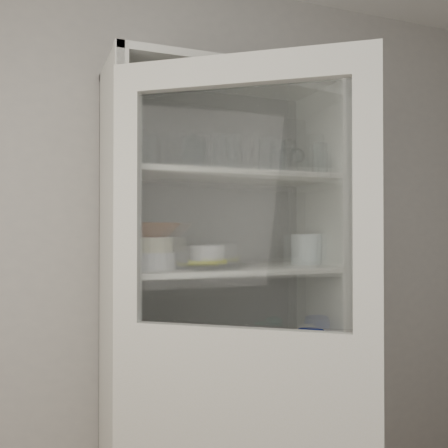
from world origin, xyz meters
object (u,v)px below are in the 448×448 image
object	(u,v)px
yellow_trivet	(207,261)
tin_box	(255,440)
mug_white	(299,349)
teal_jar	(262,343)
goblet_3	(297,163)
white_canister	(163,350)
goblet_1	(190,155)
pantry_cabinet	(219,338)
mug_teal	(250,346)
goblet_0	(133,155)
plate_stack_front	(149,261)
plate_stack_back	(141,255)
measuring_cups	(206,361)
terracotta_bowl	(149,230)
grey_bowl_stack	(306,249)
goblet_2	(235,161)
cupboard_door	(240,397)
cream_bowl	(149,245)
glass_platter	(207,265)
white_ramekin	(207,253)
mug_blue	(311,341)

from	to	relation	value
yellow_trivet	tin_box	bearing A→B (deg)	1.03
mug_white	teal_jar	size ratio (longest dim) A/B	0.95
goblet_3	white_canister	bearing A→B (deg)	-172.75
goblet_1	teal_jar	size ratio (longest dim) A/B	1.76
pantry_cabinet	mug_teal	size ratio (longest dim) A/B	22.13
pantry_cabinet	goblet_0	distance (m)	0.88
plate_stack_front	plate_stack_back	world-z (taller)	plate_stack_back
measuring_cups	white_canister	bearing A→B (deg)	161.21
pantry_cabinet	teal_jar	xyz separation A→B (m)	(0.19, -0.05, -0.03)
terracotta_bowl	grey_bowl_stack	bearing A→B (deg)	2.67
teal_jar	goblet_2	bearing A→B (deg)	132.45
pantry_cabinet	mug_teal	world-z (taller)	pantry_cabinet
goblet_0	goblet_1	bearing A→B (deg)	-4.03
yellow_trivet	goblet_2	bearing A→B (deg)	33.52
goblet_3	tin_box	world-z (taller)	goblet_3
cupboard_door	plate_stack_front	bearing A→B (deg)	150.08
plate_stack_front	cream_bowl	world-z (taller)	cream_bowl
cupboard_door	goblet_0	size ratio (longest dim) A/B	12.67
cupboard_door	mug_teal	size ratio (longest dim) A/B	21.08
glass_platter	yellow_trivet	distance (m)	0.02
goblet_1	measuring_cups	size ratio (longest dim) A/B	1.87
glass_platter	yellow_trivet	bearing A→B (deg)	180.00
plate_stack_back	pantry_cabinet	bearing A→B (deg)	-13.55
pantry_cabinet	cream_bowl	distance (m)	0.55
mug_white	yellow_trivet	bearing A→B (deg)	160.52
tin_box	white_ramekin	bearing A→B (deg)	-178.97
pantry_cabinet	measuring_cups	size ratio (longest dim) A/B	21.65
goblet_3	white_canister	distance (m)	1.07
yellow_trivet	measuring_cups	distance (m)	0.41
mug_white	cream_bowl	bearing A→B (deg)	169.31
cupboard_door	teal_jar	xyz separation A→B (m)	(0.33, 0.51, 0.04)
plate_stack_back	tin_box	xyz separation A→B (m)	(0.48, -0.14, -0.82)
cupboard_door	teal_jar	world-z (taller)	cupboard_door
goblet_2	mug_blue	xyz separation A→B (m)	(0.31, -0.15, -0.82)
goblet_3	measuring_cups	size ratio (longest dim) A/B	1.70
white_canister	tin_box	world-z (taller)	white_canister
mug_blue	teal_jar	xyz separation A→B (m)	(-0.22, 0.05, -0.00)
plate_stack_front	measuring_cups	xyz separation A→B (m)	(0.24, -0.03, -0.42)
terracotta_bowl	teal_jar	xyz separation A→B (m)	(0.53, 0.05, -0.51)
goblet_2	mug_blue	size ratio (longest dim) A/B	1.14
plate_stack_front	goblet_3	bearing A→B (deg)	8.79
goblet_1	measuring_cups	world-z (taller)	goblet_1
goblet_2	white_canister	distance (m)	0.90
goblet_1	terracotta_bowl	size ratio (longest dim) A/B	0.76
cupboard_door	goblet_3	world-z (taller)	cupboard_door
terracotta_bowl	glass_platter	bearing A→B (deg)	6.11
goblet_0	goblet_3	world-z (taller)	goblet_3
goblet_3	glass_platter	size ratio (longest dim) A/B	0.46
goblet_2	grey_bowl_stack	size ratio (longest dim) A/B	1.09
yellow_trivet	white_canister	xyz separation A→B (m)	(-0.19, 0.00, -0.36)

